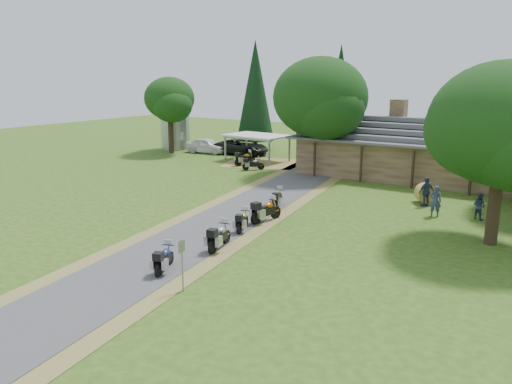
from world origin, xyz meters
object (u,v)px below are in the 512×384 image
Objects in this scene: carport at (257,148)px; motorcycle_row_a at (164,257)px; motorcycle_row_d at (266,209)px; hay_bale at (426,194)px; silo at (175,120)px; motorcycle_row_b at (219,235)px; car_white_sedan at (207,144)px; motorcycle_row_e at (278,198)px; car_dark_suv at (241,143)px; motorcycle_carport_b at (253,163)px; motorcycle_carport_a at (245,158)px; motorcycle_row_c at (243,220)px; lodge at (429,148)px.

motorcycle_row_a is at bearing -60.76° from carport.
hay_bale is at bearing -24.47° from motorcycle_row_d.
silo is 3.32× the size of motorcycle_row_b.
silo is at bearing 175.90° from carport.
car_white_sedan is 23.56m from motorcycle_row_e.
silo is 3.73× the size of motorcycle_row_a.
motorcycle_row_b is at bearing -56.81° from carport.
carport reaches higher than motorcycle_row_e.
motorcycle_row_d is at bearing -139.61° from car_white_sedan.
silo is 8.88m from car_dark_suv.
motorcycle_carport_b is at bearing -142.38° from car_dark_suv.
carport reaches higher than car_white_sedan.
car_dark_suv is at bearing 20.72° from motorcycle_row_b.
motorcycle_row_e is (-1.16, 11.65, 0.03)m from motorcycle_row_a.
hay_bale reaches higher than motorcycle_carport_b.
motorcycle_row_d reaches higher than motorcycle_row_e.
motorcycle_row_b is at bearing -129.82° from motorcycle_carport_a.
motorcycle_row_d is at bearing -21.40° from motorcycle_row_a.
motorcycle_carport_b is (-9.27, 12.93, -0.13)m from motorcycle_row_d.
motorcycle_row_d is at bearing -24.66° from motorcycle_row_c.
motorcycle_row_c is (-0.39, 6.53, -0.01)m from motorcycle_row_a.
lodge is 16.20m from carport.
car_dark_suv is at bearing 3.83° from silo.
motorcycle_row_e is at bearing -110.77° from lodge.
motorcycle_row_d reaches higher than hay_bale.
motorcycle_row_c is at bearing -149.10° from car_dark_suv.
carport is at bearing 26.88° from motorcycle_carport_a.
carport reaches higher than motorcycle_row_a.
motorcycle_row_e is at bearing -10.65° from motorcycle_row_c.
car_dark_suv is 26.36m from motorcycle_row_c.
car_dark_suv is 3.59× the size of motorcycle_row_a.
motorcycle_carport_a is at bearing -19.90° from silo.
car_white_sedan is 11.00m from motorcycle_carport_b.
carport is 3.17× the size of motorcycle_row_e.
motorcycle_row_a is 1.02× the size of motorcycle_carport_b.
silo reaches higher than car_white_sedan.
motorcycle_row_b is 0.98× the size of motorcycle_carport_a.
motorcycle_row_c is at bearing 1.41° from motorcycle_row_b.
motorcycle_carport_b is at bearing 11.83° from motorcycle_row_c.
motorcycle_row_e is at bearing -136.04° from car_white_sedan.
motorcycle_carport_b is (-9.76, 18.02, -0.09)m from motorcycle_row_b.
car_dark_suv is (8.61, 0.58, -2.09)m from silo.
lodge reaches higher than motorcycle_row_d.
motorcycle_row_b is 22.84m from motorcycle_carport_a.
lodge reaches higher than motorcycle_carport_a.
carport is 7.32m from car_white_sedan.
car_white_sedan is 2.99× the size of motorcycle_carport_a.
car_dark_suv is at bearing -77.40° from car_white_sedan.
car_dark_suv is 3.12× the size of motorcycle_carport_a.
motorcycle_row_c is 5.18m from motorcycle_row_e.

